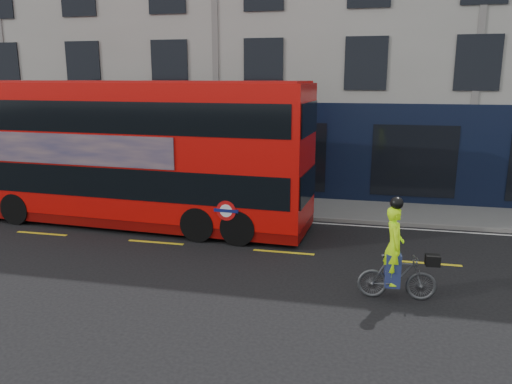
% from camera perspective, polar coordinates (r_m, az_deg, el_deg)
% --- Properties ---
extents(ground, '(120.00, 120.00, 0.00)m').
position_cam_1_polar(ground, '(14.51, -13.80, -7.47)').
color(ground, black).
rests_on(ground, ground).
extents(pavement, '(60.00, 3.00, 0.12)m').
position_cam_1_polar(pavement, '(20.24, -5.62, -1.16)').
color(pavement, slate).
rests_on(pavement, ground).
extents(kerb, '(60.00, 0.12, 0.13)m').
position_cam_1_polar(kerb, '(18.86, -7.06, -2.23)').
color(kerb, slate).
rests_on(kerb, ground).
extents(building_terrace, '(50.00, 10.07, 15.00)m').
position_cam_1_polar(building_terrace, '(25.94, -1.27, 18.52)').
color(building_terrace, '#A2A098').
rests_on(building_terrace, ground).
extents(road_edge_line, '(58.00, 0.10, 0.01)m').
position_cam_1_polar(road_edge_line, '(18.61, -7.36, -2.64)').
color(road_edge_line, silver).
rests_on(road_edge_line, ground).
extents(lane_dashes, '(58.00, 0.12, 0.01)m').
position_cam_1_polar(lane_dashes, '(15.78, -11.37, -5.66)').
color(lane_dashes, yellow).
rests_on(lane_dashes, ground).
extents(bus, '(12.22, 3.42, 4.87)m').
position_cam_1_polar(bus, '(17.44, -13.76, 4.42)').
color(bus, red).
rests_on(bus, ground).
extents(cyclist, '(1.81, 0.68, 2.41)m').
position_cam_1_polar(cyclist, '(11.85, 15.73, -8.08)').
color(cyclist, '#45474A').
rests_on(cyclist, ground).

